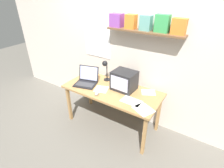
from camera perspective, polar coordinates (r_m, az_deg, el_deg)
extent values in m
plane|color=#656058|center=(3.22, 0.00, -12.86)|extent=(12.00, 12.00, 0.00)
cube|color=beige|center=(2.91, 4.89, 11.96)|extent=(5.60, 0.06, 2.60)
cube|color=white|center=(3.17, -4.82, 13.55)|extent=(0.54, 0.01, 0.54)
cube|color=brown|center=(2.59, 10.46, 16.48)|extent=(1.14, 0.18, 0.02)
cube|color=purple|center=(2.79, 1.55, 20.11)|extent=(0.18, 0.14, 0.19)
cube|color=orange|center=(2.69, 6.22, 19.62)|extent=(0.15, 0.13, 0.20)
cube|color=#5D9C92|center=(2.59, 11.03, 19.01)|extent=(0.16, 0.12, 0.20)
cube|color=#379850|center=(2.52, 16.08, 18.47)|extent=(0.19, 0.11, 0.23)
cube|color=orange|center=(2.47, 21.05, 17.14)|extent=(0.18, 0.11, 0.20)
cube|color=#AA7C48|center=(2.80, 0.00, -2.10)|extent=(1.56, 0.71, 0.03)
cube|color=#AA7C48|center=(3.20, -13.81, -6.24)|extent=(0.04, 0.05, 0.69)
cube|color=#AA7C48|center=(2.57, 10.45, -16.44)|extent=(0.04, 0.05, 0.69)
cube|color=#AA7C48|center=(3.55, -7.22, -1.74)|extent=(0.04, 0.05, 0.69)
cube|color=#AA7C48|center=(2.99, 14.94, -9.36)|extent=(0.04, 0.05, 0.69)
cube|color=#232326|center=(2.74, 4.01, 1.16)|extent=(0.37, 0.31, 0.30)
cube|color=silver|center=(2.62, 2.31, 0.03)|extent=(0.29, 0.02, 0.22)
cube|color=black|center=(2.95, -8.68, -0.11)|extent=(0.40, 0.34, 0.02)
cube|color=#38383A|center=(2.93, -8.86, -0.12)|extent=(0.32, 0.21, 0.00)
cube|color=black|center=(3.01, -7.60, 3.52)|extent=(0.35, 0.16, 0.25)
cube|color=#B3B8E9|center=(3.01, -7.60, 3.52)|extent=(0.32, 0.14, 0.23)
cylinder|color=black|center=(3.07, -1.63, 1.47)|extent=(0.11, 0.11, 0.01)
cylinder|color=black|center=(2.99, -1.67, 4.27)|extent=(0.02, 0.02, 0.32)
sphere|color=black|center=(2.89, -2.36, 6.73)|extent=(0.09, 0.09, 0.09)
cylinder|color=white|center=(3.06, -5.05, 2.55)|extent=(0.06, 0.06, 0.13)
cylinder|color=#CC3D47|center=(3.07, -5.04, 2.24)|extent=(0.06, 0.06, 0.10)
ellipsoid|color=gray|center=(2.67, -4.96, -3.08)|extent=(0.08, 0.12, 0.03)
cube|color=white|center=(2.53, 6.32, -5.57)|extent=(0.30, 0.19, 0.00)
cube|color=white|center=(2.77, 11.79, -2.67)|extent=(0.26, 0.25, 0.00)
cube|color=white|center=(2.40, 10.22, -8.14)|extent=(0.32, 0.30, 0.00)
cube|color=white|center=(2.80, -3.51, -1.69)|extent=(0.26, 0.26, 0.00)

